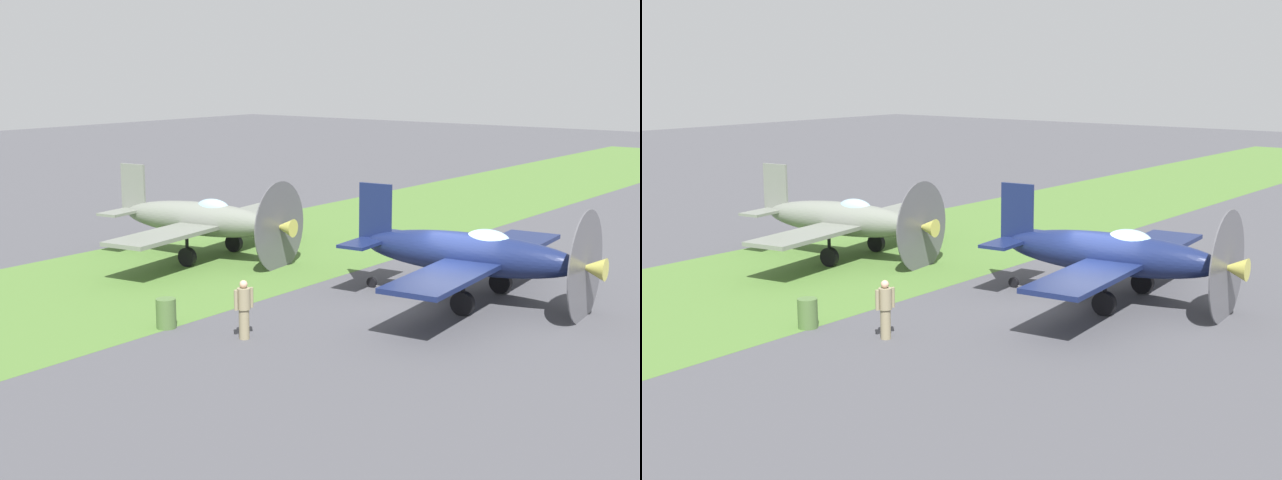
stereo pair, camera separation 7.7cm
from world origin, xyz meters
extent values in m
plane|color=#424247|center=(0.00, 0.00, 0.00)|extent=(160.00, 160.00, 0.00)
cube|color=#476B2D|center=(0.00, -10.84, 0.00)|extent=(120.00, 11.00, 0.01)
ellipsoid|color=#141E47|center=(-1.34, 0.13, 1.63)|extent=(2.11, 7.74, 1.39)
cube|color=#141E47|center=(-1.38, 0.58, 1.46)|extent=(10.92, 2.92, 0.16)
cube|color=#141E47|center=(-1.01, -3.34, 2.64)|extent=(0.23, 1.24, 2.13)
cube|color=#141E47|center=(-1.01, -3.34, 1.74)|extent=(3.67, 1.35, 0.11)
cone|color=#B7B24C|center=(-1.72, 4.21, 1.63)|extent=(0.79, 0.85, 0.72)
cylinder|color=#4C4C51|center=(-1.70, 3.99, 1.63)|extent=(3.58, 0.39, 3.59)
ellipsoid|color=#8CB2C6|center=(-1.40, 0.80, 2.12)|extent=(0.93, 1.64, 0.79)
cylinder|color=black|center=(-3.01, 0.53, 0.38)|extent=(0.32, 0.78, 0.76)
cylinder|color=black|center=(-3.01, 0.53, 0.92)|extent=(0.13, 0.13, 1.08)
cylinder|color=black|center=(0.23, 0.84, 0.38)|extent=(0.32, 0.78, 0.76)
cylinder|color=black|center=(0.23, 0.84, 0.92)|extent=(0.13, 0.13, 1.08)
cylinder|color=black|center=(-0.99, -3.45, 0.18)|extent=(0.17, 0.37, 0.36)
ellipsoid|color=slate|center=(-0.83, -11.79, 1.60)|extent=(2.47, 7.62, 1.37)
cube|color=slate|center=(-0.90, -11.36, 1.43)|extent=(10.75, 3.44, 0.15)
cube|color=slate|center=(-0.32, -15.17, 2.59)|extent=(0.29, 1.22, 2.09)
cube|color=slate|center=(-0.32, -15.17, 1.71)|extent=(3.64, 1.51, 0.11)
cone|color=#B7B24C|center=(-1.44, -7.81, 1.60)|extent=(0.81, 0.87, 0.71)
cylinder|color=#4C4C51|center=(-1.40, -8.03, 1.60)|extent=(3.49, 0.57, 3.53)
ellipsoid|color=#8CB2C6|center=(-0.93, -11.14, 2.08)|extent=(0.99, 1.64, 0.77)
cylinder|color=black|center=(-2.50, -11.49, 0.37)|extent=(0.35, 0.78, 0.75)
cylinder|color=black|center=(-2.50, -11.49, 0.90)|extent=(0.13, 0.13, 1.06)
cylinder|color=black|center=(0.66, -11.01, 0.37)|extent=(0.35, 0.78, 0.75)
cylinder|color=black|center=(0.66, -11.01, 0.90)|extent=(0.13, 0.13, 1.06)
cylinder|color=black|center=(-0.31, -15.28, 0.18)|extent=(0.18, 0.37, 0.35)
cylinder|color=#847A5B|center=(6.25, -2.92, 0.44)|extent=(0.30, 0.30, 0.88)
cylinder|color=#847A5B|center=(6.25, -2.92, 1.19)|extent=(0.38, 0.38, 0.62)
sphere|color=tan|center=(6.25, -2.92, 1.61)|extent=(0.23, 0.23, 0.23)
cylinder|color=#847A5B|center=(6.50, -2.99, 1.19)|extent=(0.11, 0.11, 0.59)
cylinder|color=#847A5B|center=(6.00, -2.85, 1.19)|extent=(0.11, 0.11, 0.59)
cylinder|color=#476633|center=(6.87, -5.50, 0.45)|extent=(0.60, 0.60, 0.90)
cube|color=olive|center=(-10.48, -1.89, 0.32)|extent=(1.24, 1.24, 0.64)
camera|label=1|loc=(24.56, 13.97, 7.80)|focal=50.53mm
camera|label=2|loc=(24.52, 14.03, 7.80)|focal=50.53mm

